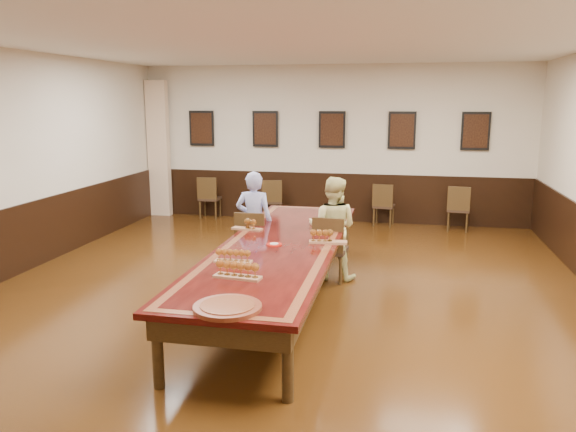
% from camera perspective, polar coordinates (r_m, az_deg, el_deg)
% --- Properties ---
extents(floor, '(8.00, 10.00, 0.02)m').
position_cam_1_polar(floor, '(7.15, -0.82, -8.75)').
color(floor, black).
rests_on(floor, ground).
extents(ceiling, '(8.00, 10.00, 0.02)m').
position_cam_1_polar(ceiling, '(6.74, -0.90, 17.84)').
color(ceiling, white).
rests_on(ceiling, floor).
extents(wall_back, '(8.00, 0.02, 3.20)m').
position_cam_1_polar(wall_back, '(11.68, 4.51, 7.29)').
color(wall_back, beige).
rests_on(wall_back, floor).
extents(chair_man, '(0.45, 0.49, 0.93)m').
position_cam_1_polar(chair_man, '(8.20, -3.60, -2.62)').
color(chair_man, black).
rests_on(chair_man, floor).
extents(chair_woman, '(0.47, 0.51, 0.93)m').
position_cam_1_polar(chair_woman, '(7.87, 4.35, -3.25)').
color(chair_woman, black).
rests_on(chair_woman, floor).
extents(spare_chair_a, '(0.44, 0.48, 0.90)m').
position_cam_1_polar(spare_chair_a, '(12.15, -7.94, 1.91)').
color(spare_chair_a, black).
rests_on(spare_chair_a, floor).
extents(spare_chair_b, '(0.50, 0.53, 0.88)m').
position_cam_1_polar(spare_chair_b, '(11.73, -1.63, 1.64)').
color(spare_chair_b, black).
rests_on(spare_chair_b, floor).
extents(spare_chair_c, '(0.46, 0.49, 0.86)m').
position_cam_1_polar(spare_chair_c, '(11.43, 9.72, 1.16)').
color(spare_chair_c, black).
rests_on(spare_chair_c, floor).
extents(spare_chair_d, '(0.47, 0.50, 0.89)m').
position_cam_1_polar(spare_chair_d, '(11.32, 16.94, 0.77)').
color(spare_chair_d, black).
rests_on(spare_chair_d, floor).
extents(person_man, '(0.55, 0.37, 1.48)m').
position_cam_1_polar(person_man, '(8.23, -3.46, -0.58)').
color(person_man, '#4D5CC0').
rests_on(person_man, floor).
extents(person_woman, '(0.77, 0.62, 1.45)m').
position_cam_1_polar(person_woman, '(7.90, 4.54, -1.24)').
color(person_woman, beige).
rests_on(person_woman, floor).
extents(pink_phone, '(0.07, 0.13, 0.01)m').
position_cam_1_polar(pink_phone, '(6.96, 4.26, -2.76)').
color(pink_phone, '#E54C73').
rests_on(pink_phone, conference_table).
extents(curtain, '(0.45, 0.18, 2.90)m').
position_cam_1_polar(curtain, '(12.54, -12.99, 6.64)').
color(curtain, '#D2B091').
rests_on(curtain, floor).
extents(wainscoting, '(8.00, 10.00, 1.00)m').
position_cam_1_polar(wainscoting, '(6.99, -0.83, -4.83)').
color(wainscoting, black).
rests_on(wainscoting, floor).
extents(conference_table, '(1.40, 5.00, 0.76)m').
position_cam_1_polar(conference_table, '(6.96, -0.83, -3.96)').
color(conference_table, black).
rests_on(conference_table, floor).
extents(posters, '(6.14, 0.04, 0.74)m').
position_cam_1_polar(posters, '(11.59, 4.49, 8.74)').
color(posters, black).
rests_on(posters, wall_back).
extents(flight_a, '(0.44, 0.20, 0.16)m').
position_cam_1_polar(flight_a, '(7.66, -4.06, -0.89)').
color(flight_a, '#8F5B3C').
rests_on(flight_a, conference_table).
extents(flight_b, '(0.48, 0.19, 0.18)m').
position_cam_1_polar(flight_b, '(6.95, 3.82, -2.13)').
color(flight_b, '#8F5B3C').
rests_on(flight_b, conference_table).
extents(flight_c, '(0.41, 0.13, 0.15)m').
position_cam_1_polar(flight_c, '(6.14, -5.59, -4.12)').
color(flight_c, '#8F5B3C').
rests_on(flight_c, conference_table).
extents(flight_d, '(0.49, 0.20, 0.18)m').
position_cam_1_polar(flight_d, '(5.60, -5.16, -5.55)').
color(flight_d, '#8F5B3C').
rests_on(flight_d, conference_table).
extents(red_plate_grp, '(0.19, 0.19, 0.02)m').
position_cam_1_polar(red_plate_grp, '(6.85, -1.42, -2.91)').
color(red_plate_grp, red).
rests_on(red_plate_grp, conference_table).
extents(carved_platter, '(0.70, 0.70, 0.05)m').
position_cam_1_polar(carved_platter, '(4.83, -6.17, -9.19)').
color(carved_platter, '#521D10').
rests_on(carved_platter, conference_table).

